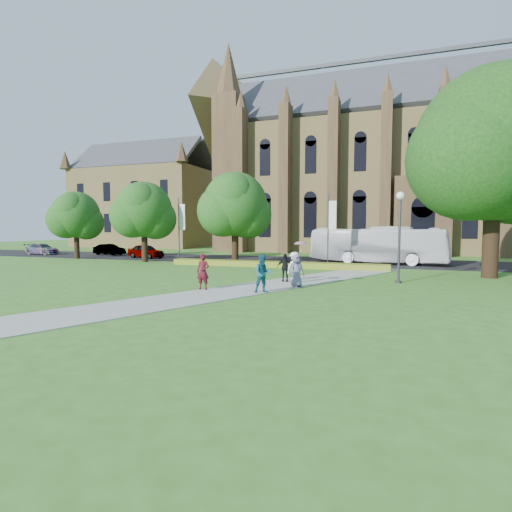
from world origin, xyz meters
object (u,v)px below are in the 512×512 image
at_px(car_1, 109,250).
at_px(pedestrian_0, 203,272).
at_px(large_tree, 495,145).
at_px(streetlamp, 400,226).
at_px(car_0, 146,251).
at_px(car_2, 42,249).
at_px(tour_coach, 377,245).

bearing_deg(car_1, pedestrian_0, -127.37).
distance_m(large_tree, pedestrian_0, 19.79).
distance_m(streetlamp, pedestrian_0, 11.51).
bearing_deg(car_1, car_0, -105.83).
height_order(car_1, pedestrian_0, pedestrian_0).
bearing_deg(car_2, pedestrian_0, -117.95).
height_order(car_0, car_1, car_0).
distance_m(large_tree, tour_coach, 12.88).
height_order(streetlamp, large_tree, large_tree).
distance_m(car_1, car_2, 8.59).
height_order(streetlamp, pedestrian_0, streetlamp).
relative_size(car_0, pedestrian_0, 2.32).
xyz_separation_m(tour_coach, pedestrian_0, (-7.67, -18.94, -0.71)).
xyz_separation_m(car_2, pedestrian_0, (30.95, -18.43, 0.29)).
xyz_separation_m(large_tree, tour_coach, (-7.25, 8.26, -6.70)).
distance_m(streetlamp, tour_coach, 12.99).
bearing_deg(car_0, pedestrian_0, -125.81).
bearing_deg(large_tree, tour_coach, 131.27).
relative_size(streetlamp, pedestrian_0, 2.88).
xyz_separation_m(tour_coach, car_2, (-38.61, -0.51, -1.01)).
bearing_deg(streetlamp, car_1, 156.31).
relative_size(car_0, car_1, 1.09).
relative_size(large_tree, pedestrian_0, 7.25).
bearing_deg(tour_coach, pedestrian_0, 167.75).
bearing_deg(streetlamp, car_0, 155.43).
bearing_deg(car_1, large_tree, -99.77).
relative_size(car_2, pedestrian_0, 2.41).
distance_m(large_tree, car_2, 47.15).
xyz_separation_m(streetlamp, large_tree, (5.50, 4.50, 5.07)).
xyz_separation_m(streetlamp, pedestrian_0, (-9.42, -6.17, -2.35)).
height_order(car_1, car_2, car_1).
xyz_separation_m(car_1, car_2, (-8.41, -1.76, -0.01)).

